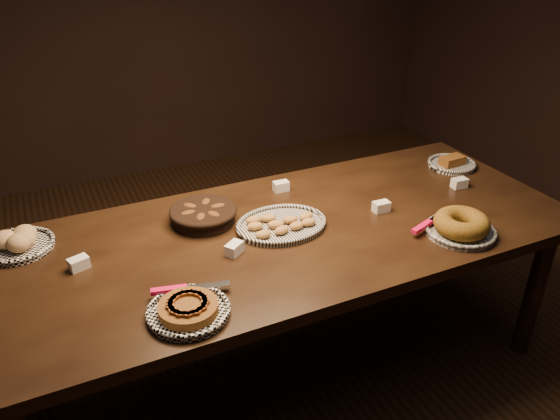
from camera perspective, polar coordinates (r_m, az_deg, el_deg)
name	(u,v)px	position (r m, az deg, el deg)	size (l,w,h in m)	color
ground	(288,365)	(2.69, 0.86, -15.93)	(5.00, 5.00, 0.00)	black
buffet_table	(289,245)	(2.26, 0.98, -3.64)	(2.40, 1.00, 0.75)	black
apple_tart_plate	(188,309)	(1.80, -9.57, -10.21)	(0.31, 0.28, 0.05)	white
madeleine_platter	(281,224)	(2.23, 0.11, -1.50)	(0.38, 0.31, 0.04)	black
bundt_cake_plate	(461,226)	(2.29, 18.37, -1.60)	(0.34, 0.30, 0.09)	black
croissant_basket	(203,214)	(2.28, -8.02, -0.39)	(0.32, 0.32, 0.07)	black
bread_roll_plate	(18,242)	(2.31, -25.67, -3.04)	(0.27, 0.27, 0.08)	white
loaf_plate	(452,163)	(2.91, 17.50, 4.66)	(0.24, 0.24, 0.06)	black
tent_cards	(298,214)	(2.29, 1.92, -0.44)	(1.78, 0.47, 0.04)	white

